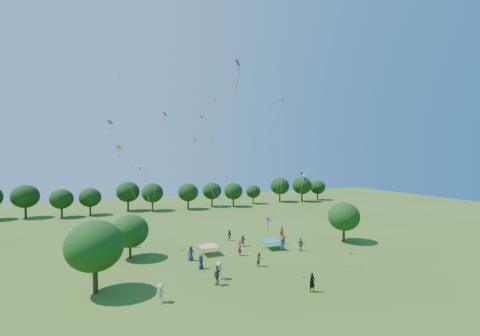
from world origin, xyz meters
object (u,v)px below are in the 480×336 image
Objects in this scene: near_tree_east at (344,217)px; pirate_kite at (304,177)px; red_high_kite at (234,95)px; near_tree_west at (95,246)px; man_in_black at (312,282)px; tent_red_stripe at (209,246)px; near_tree_north at (130,231)px; tent_blue at (272,241)px.

pirate_kite is (-8.53, -2.20, 6.06)m from near_tree_east.
red_high_kite is at bearing -174.57° from pirate_kite.
near_tree_west is 0.30× the size of red_high_kite.
near_tree_west is at bearing -173.79° from pirate_kite.
near_tree_west is 3.82× the size of man_in_black.
near_tree_east is at bearing 9.68° from red_high_kite.
man_in_black is 20.84m from red_high_kite.
tent_red_stripe is at bearing 174.28° from near_tree_east.
near_tree_east is at bearing 8.41° from near_tree_west.
near_tree_north is at bearing 129.16° from man_in_black.
red_high_kite is (10.51, -7.52, 15.81)m from near_tree_north.
near_tree_north is at bearing 144.40° from red_high_kite.
red_high_kite reaches higher than pirate_kite.
near_tree_east is (32.68, 4.83, -0.64)m from near_tree_west.
man_in_black is at bearing -49.58° from near_tree_north.
tent_red_stripe is (-19.79, 1.98, -2.61)m from near_tree_east.
man_in_black is 14.83m from pirate_kite.
tent_red_stripe is 8.55m from tent_blue.
tent_blue is (8.50, -0.91, 0.00)m from tent_red_stripe.
near_tree_north is at bearing 169.39° from tent_blue.
red_high_kite is at bearing -149.45° from tent_blue.
red_high_kite is at bearing 111.02° from man_in_black.
tent_blue is 13.90m from man_in_black.
pirate_kite is (20.41, -6.58, 6.38)m from near_tree_north.
tent_blue is at bearing 130.15° from pirate_kite.
near_tree_west is 1.24× the size of near_tree_north.
tent_red_stripe is at bearing 173.86° from tent_blue.
near_tree_east is 2.58× the size of tent_blue.
pirate_kite is (2.76, -3.27, 8.67)m from tent_blue.
near_tree_west is 24.88m from pirate_kite.
near_tree_north is at bearing 171.40° from near_tree_east.
near_tree_east is at bearing 39.06° from man_in_black.
near_tree_east reaches higher than man_in_black.
red_high_kite reaches higher than near_tree_east.
near_tree_east is 3.29× the size of man_in_black.
near_tree_west is at bearing -152.12° from tent_red_stripe.
man_in_black is at bearing -103.92° from tent_blue.
red_high_kite is (-18.44, -3.15, 15.49)m from near_tree_east.
tent_red_stripe is 1.27× the size of man_in_black.
pirate_kite is at bearing 57.89° from man_in_black.
near_tree_west is 20.64m from red_high_kite.
tent_red_stripe is 14.81m from pirate_kite.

